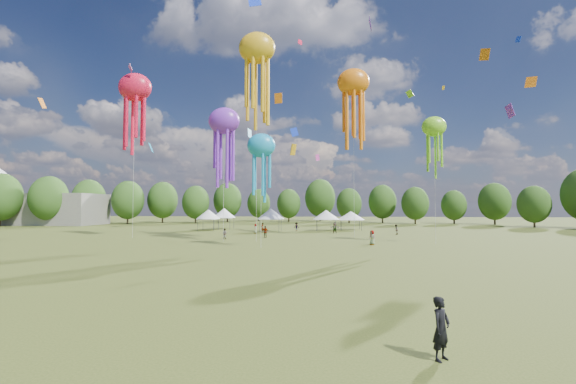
{
  "coord_description": "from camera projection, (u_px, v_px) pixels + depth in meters",
  "views": [
    {
      "loc": [
        5.61,
        -14.68,
        4.82
      ],
      "look_at": [
        2.76,
        15.0,
        6.0
      ],
      "focal_mm": 22.33,
      "sensor_mm": 36.0,
      "label": 1
    }
  ],
  "objects": [
    {
      "name": "observer_main",
      "position": [
        441.0,
        328.0,
        11.21
      ],
      "size": [
        0.84,
        0.84,
        1.96
      ],
      "primitive_type": "imported",
      "rotation": [
        0.0,
        0.0,
        0.77
      ],
      "color": "black",
      "rests_on": "ground"
    },
    {
      "name": "small_kites",
      "position": [
        292.0,
        48.0,
        56.41
      ],
      "size": [
        75.23,
        61.03,
        42.78
      ],
      "color": "purple",
      "rests_on": "ground"
    },
    {
      "name": "show_kites",
      "position": [
        254.0,
        103.0,
        51.67
      ],
      "size": [
        47.04,
        18.28,
        28.85
      ],
      "color": "purple",
      "rests_on": "ground"
    },
    {
      "name": "spectators_far",
      "position": [
        318.0,
        229.0,
        60.43
      ],
      "size": [
        24.93,
        24.38,
        1.93
      ],
      "color": "gray",
      "rests_on": "ground"
    },
    {
      "name": "festival_tents",
      "position": [
        279.0,
        214.0,
        71.24
      ],
      "size": [
        33.66,
        11.77,
        4.41
      ],
      "color": "#47474C",
      "rests_on": "ground"
    },
    {
      "name": "ground",
      "position": [
        188.0,
        321.0,
        14.94
      ],
      "size": [
        300.0,
        300.0,
        0.0
      ],
      "primitive_type": "plane",
      "color": "#384416",
      "rests_on": "ground"
    },
    {
      "name": "spectator_near",
      "position": [
        225.0,
        234.0,
        52.32
      ],
      "size": [
        0.92,
        0.83,
        1.54
      ],
      "primitive_type": "imported",
      "rotation": [
        0.0,
        0.0,
        2.74
      ],
      "color": "gray",
      "rests_on": "ground"
    },
    {
      "name": "treeline",
      "position": [
        279.0,
        198.0,
        77.75
      ],
      "size": [
        201.57,
        95.24,
        13.43
      ],
      "color": "#38281C",
      "rests_on": "ground"
    },
    {
      "name": "hangar",
      "position": [
        25.0,
        209.0,
        93.59
      ],
      "size": [
        40.0,
        12.0,
        8.0
      ],
      "primitive_type": "cube",
      "color": "gray",
      "rests_on": "ground"
    }
  ]
}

